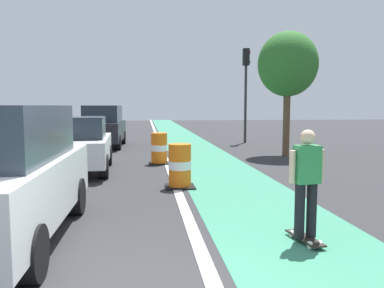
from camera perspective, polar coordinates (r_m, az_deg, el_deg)
name	(u,v)px	position (r m, az deg, el deg)	size (l,w,h in m)	color
bike_lane_strip	(201,155)	(15.98, 1.31, -1.67)	(2.50, 80.00, 0.01)	#387F60
lane_divider_stripe	(164,156)	(15.84, -4.07, -1.74)	(0.20, 80.00, 0.01)	silver
skateboarder_on_lane	(306,182)	(6.01, 16.39, -5.39)	(0.56, 0.82, 1.69)	black
parked_sedan_second	(78,145)	(12.42, -16.36, -0.15)	(2.07, 4.18, 1.70)	silver
parked_suv_third	(103,126)	(19.70, -12.83, 2.59)	(2.00, 4.64, 2.04)	black
traffic_barrel_front	(180,166)	(9.71, -1.79, -3.28)	(0.73, 0.73, 1.09)	orange
traffic_barrel_mid	(159,149)	(13.66, -4.82, -0.70)	(0.73, 0.73, 1.09)	orange
traffic_light_corner	(246,78)	(21.63, 7.90, 9.47)	(0.41, 0.32, 5.10)	#2D2D2D
street_tree_sidewalk	(288,65)	(16.44, 13.83, 11.18)	(2.40, 2.40, 5.00)	brown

